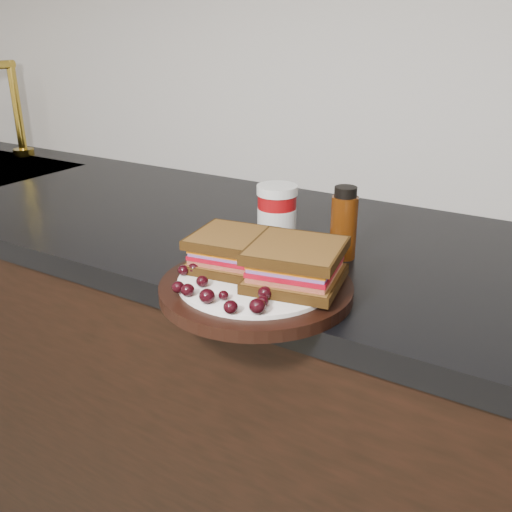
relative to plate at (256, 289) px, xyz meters
The scene contains 30 objects.
base_cabinets 0.54m from the plate, 99.17° to the left, with size 3.96×0.58×0.86m, color black.
countertop 0.25m from the plate, 99.17° to the left, with size 3.98×0.60×0.04m, color black.
faucet 1.19m from the plate, 157.63° to the left, with size 0.06×0.22×0.28m, color #B38F2C, non-canonical shape.
plate is the anchor object (origin of this frame).
sandwich_left 0.07m from the plate, 158.46° to the left, with size 0.11×0.11×0.05m, color brown, non-canonical shape.
sandwich_right 0.07m from the plate, 17.60° to the left, with size 0.13×0.13×0.06m, color brown, non-canonical shape.
grape_0 0.11m from the plate, 156.58° to the right, with size 0.02×0.02×0.02m, color black.
grape_1 0.08m from the plate, 130.01° to the right, with size 0.02×0.02×0.02m, color black.
grape_2 0.12m from the plate, 126.02° to the right, with size 0.02×0.02×0.02m, color black.
grape_3 0.11m from the plate, 118.08° to the right, with size 0.02×0.02×0.02m, color black.
grape_4 0.10m from the plate, 99.10° to the right, with size 0.02×0.02×0.02m, color black.
grape_5 0.08m from the plate, 91.77° to the right, with size 0.01×0.01×0.01m, color black.
grape_6 0.11m from the plate, 75.64° to the right, with size 0.02×0.02×0.02m, color black.
grape_7 0.11m from the plate, 57.66° to the right, with size 0.02×0.02×0.02m, color black.
grape_8 0.09m from the plate, 52.49° to the right, with size 0.02×0.02×0.01m, color black.
grape_9 0.07m from the plate, 48.03° to the right, with size 0.02×0.02×0.02m, color black.
grape_10 0.09m from the plate, 10.50° to the right, with size 0.02×0.02×0.02m, color black.
grape_11 0.07m from the plate, ahead, with size 0.02×0.02×0.02m, color black.
grape_12 0.08m from the plate, ahead, with size 0.02×0.02×0.02m, color black.
grape_13 0.09m from the plate, 40.79° to the left, with size 0.02×0.02×0.02m, color black.
grape_14 0.07m from the plate, 126.62° to the left, with size 0.02×0.02×0.01m, color black.
grape_15 0.06m from the plate, 149.50° to the left, with size 0.02×0.02×0.02m, color black.
grape_16 0.09m from the plate, 162.30° to the left, with size 0.02×0.02×0.02m, color black.
grape_17 0.08m from the plate, behind, with size 0.02×0.02×0.02m, color black.
grape_18 0.09m from the plate, 160.13° to the right, with size 0.02×0.02×0.02m, color black.
grape_19 0.09m from the plate, 139.13° to the left, with size 0.02×0.02×0.02m, color black.
grape_20 0.06m from the plate, behind, with size 0.02×0.02×0.02m, color black.
grape_21 0.06m from the plate, behind, with size 0.02×0.02×0.01m, color black.
condiment_jar 0.22m from the plate, 111.59° to the left, with size 0.07×0.07×0.11m, color maroon.
oil_bottle 0.21m from the plate, 76.08° to the left, with size 0.04×0.04×0.12m, color #461E07.
Camera 1 is at (0.43, 0.81, 1.26)m, focal length 40.00 mm.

